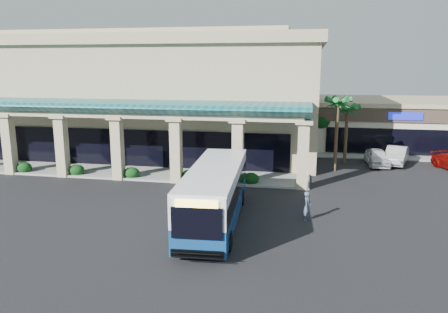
% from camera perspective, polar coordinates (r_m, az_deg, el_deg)
% --- Properties ---
extents(ground, '(110.00, 110.00, 0.00)m').
position_cam_1_polar(ground, '(26.51, -3.24, -6.58)').
color(ground, black).
extents(main_building, '(30.80, 14.80, 11.35)m').
position_cam_1_polar(main_building, '(42.89, -8.54, 8.11)').
color(main_building, tan).
rests_on(main_building, ground).
extents(arcade, '(30.00, 6.20, 5.70)m').
position_cam_1_polar(arcade, '(34.71, -13.43, 2.37)').
color(arcade, '#0F535A').
rests_on(arcade, ground).
extents(strip_mall, '(22.50, 12.50, 4.90)m').
position_cam_1_polar(strip_mall, '(50.14, 24.50, 4.00)').
color(strip_mall, beige).
rests_on(strip_mall, ground).
extents(palm_0, '(2.40, 2.40, 6.60)m').
position_cam_1_polar(palm_0, '(35.81, 14.49, 3.33)').
color(palm_0, '#195E26').
rests_on(palm_0, ground).
extents(palm_1, '(2.40, 2.40, 5.80)m').
position_cam_1_polar(palm_1, '(38.90, 15.68, 3.32)').
color(palm_1, '#195E26').
rests_on(palm_1, ground).
extents(broadleaf_tree, '(2.60, 2.60, 4.81)m').
position_cam_1_polar(broadleaf_tree, '(43.80, 12.53, 3.73)').
color(broadleaf_tree, black).
rests_on(broadleaf_tree, ground).
extents(transit_bus, '(3.26, 11.17, 3.08)m').
position_cam_1_polar(transit_bus, '(23.48, -1.16, -5.07)').
color(transit_bus, navy).
rests_on(transit_bus, ground).
extents(pedestrian, '(0.56, 0.68, 1.61)m').
position_cam_1_polar(pedestrian, '(24.46, 10.84, -6.38)').
color(pedestrian, '#4B576B').
rests_on(pedestrian, ground).
extents(car_silver, '(1.86, 4.24, 1.42)m').
position_cam_1_polar(car_silver, '(39.26, 19.38, -0.09)').
color(car_silver, white).
rests_on(car_silver, ground).
extents(car_white, '(2.89, 4.89, 1.52)m').
position_cam_1_polar(car_white, '(40.36, 21.58, 0.14)').
color(car_white, '#B6B6B6').
rests_on(car_white, ground).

